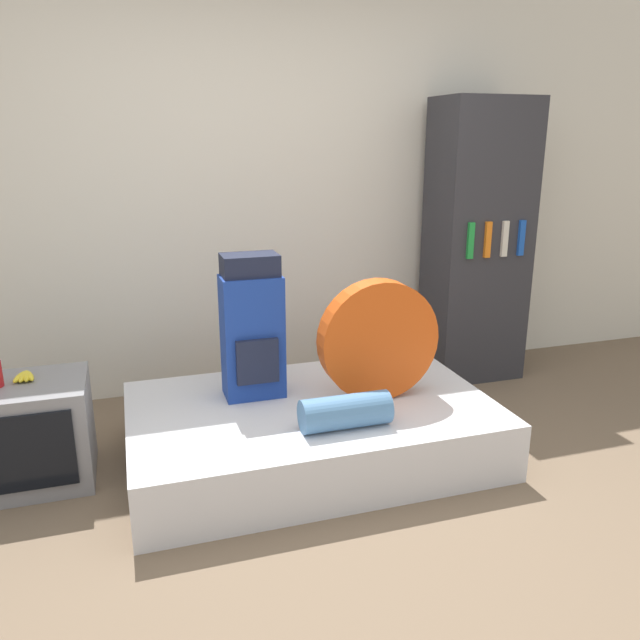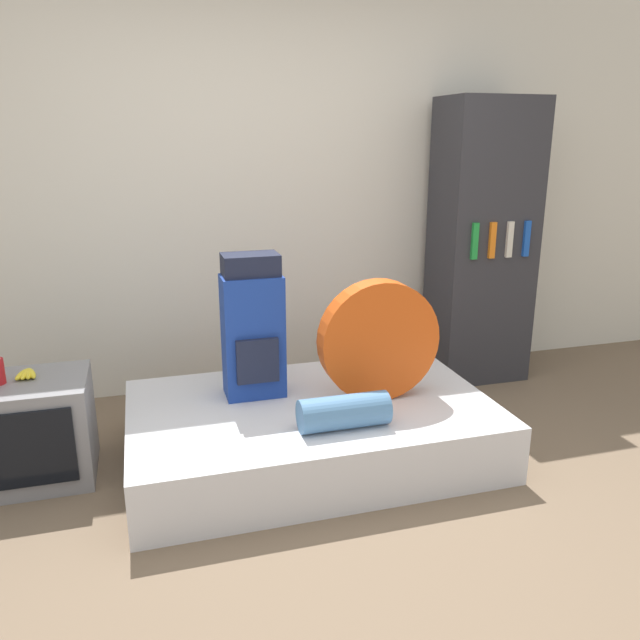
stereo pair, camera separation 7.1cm
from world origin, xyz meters
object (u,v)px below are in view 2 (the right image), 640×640
at_px(bookshelf, 482,243).
at_px(tent_bag, 378,340).
at_px(television, 28,431).
at_px(sleeping_roll, 344,412).
at_px(backpack, 253,328).

bearing_deg(bookshelf, tent_bag, -141.64).
distance_m(television, bookshelf, 3.01).
height_order(sleeping_roll, bookshelf, bookshelf).
xyz_separation_m(tent_bag, television, (-1.77, 0.20, -0.37)).
bearing_deg(television, tent_bag, -6.30).
bearing_deg(television, backpack, 1.53).
bearing_deg(sleeping_roll, bookshelf, 40.21).
relative_size(backpack, sleeping_roll, 1.76).
bearing_deg(backpack, sleeping_roll, -57.53).
bearing_deg(tent_bag, television, 173.70).
distance_m(sleeping_roll, television, 1.57).
xyz_separation_m(backpack, television, (-1.14, -0.03, -0.42)).
distance_m(backpack, bookshelf, 1.84).
distance_m(backpack, sleeping_roll, 0.69).
height_order(television, bookshelf, bookshelf).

